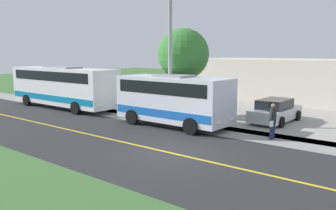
{
  "coord_description": "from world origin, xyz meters",
  "views": [
    {
      "loc": [
        11.44,
        9.17,
        4.28
      ],
      "look_at": [
        -3.5,
        -2.88,
        1.4
      ],
      "focal_mm": 37.58,
      "sensor_mm": 36.0,
      "label": 1
    }
  ],
  "objects_px": {
    "shuttle_bus_front": "(174,98)",
    "street_light_pole": "(169,46)",
    "pedestrian_with_bags": "(273,120)",
    "commercial_building": "(310,80)",
    "tree_curbside": "(183,55)",
    "parked_car_near": "(275,111)",
    "transit_bus_rear": "(63,85)"
  },
  "relations": [
    {
      "from": "transit_bus_rear",
      "to": "commercial_building",
      "type": "distance_m",
      "value": 21.56
    },
    {
      "from": "pedestrian_with_bags",
      "to": "street_light_pole",
      "type": "height_order",
      "value": "street_light_pole"
    },
    {
      "from": "parked_car_near",
      "to": "tree_curbside",
      "type": "relative_size",
      "value": 0.75
    },
    {
      "from": "shuttle_bus_front",
      "to": "tree_curbside",
      "type": "bearing_deg",
      "value": -153.88
    },
    {
      "from": "transit_bus_rear",
      "to": "shuttle_bus_front",
      "type": "bearing_deg",
      "value": 90.13
    },
    {
      "from": "shuttle_bus_front",
      "to": "parked_car_near",
      "type": "relative_size",
      "value": 1.6
    },
    {
      "from": "commercial_building",
      "to": "transit_bus_rear",
      "type": "bearing_deg",
      "value": -38.6
    },
    {
      "from": "shuttle_bus_front",
      "to": "street_light_pole",
      "type": "height_order",
      "value": "street_light_pole"
    },
    {
      "from": "commercial_building",
      "to": "parked_car_near",
      "type": "bearing_deg",
      "value": 7.81
    },
    {
      "from": "pedestrian_with_bags",
      "to": "commercial_building",
      "type": "distance_m",
      "value": 16.63
    },
    {
      "from": "transit_bus_rear",
      "to": "street_light_pole",
      "type": "bearing_deg",
      "value": 91.86
    },
    {
      "from": "transit_bus_rear",
      "to": "commercial_building",
      "type": "xyz_separation_m",
      "value": [
        -16.85,
        13.45,
        0.07
      ]
    },
    {
      "from": "transit_bus_rear",
      "to": "pedestrian_with_bags",
      "type": "bearing_deg",
      "value": 91.93
    },
    {
      "from": "pedestrian_with_bags",
      "to": "commercial_building",
      "type": "relative_size",
      "value": 0.08
    },
    {
      "from": "shuttle_bus_front",
      "to": "pedestrian_with_bags",
      "type": "distance_m",
      "value": 5.89
    },
    {
      "from": "transit_bus_rear",
      "to": "street_light_pole",
      "type": "relative_size",
      "value": 1.25
    },
    {
      "from": "shuttle_bus_front",
      "to": "tree_curbside",
      "type": "relative_size",
      "value": 1.2
    },
    {
      "from": "shuttle_bus_front",
      "to": "commercial_building",
      "type": "xyz_separation_m",
      "value": [
        -16.83,
        2.59,
        0.18
      ]
    },
    {
      "from": "parked_car_near",
      "to": "pedestrian_with_bags",
      "type": "bearing_deg",
      "value": 20.44
    },
    {
      "from": "pedestrian_with_bags",
      "to": "parked_car_near",
      "type": "height_order",
      "value": "pedestrian_with_bags"
    },
    {
      "from": "street_light_pole",
      "to": "commercial_building",
      "type": "height_order",
      "value": "street_light_pole"
    },
    {
      "from": "transit_bus_rear",
      "to": "pedestrian_with_bags",
      "type": "xyz_separation_m",
      "value": [
        -0.56,
        16.69,
        -0.79
      ]
    },
    {
      "from": "pedestrian_with_bags",
      "to": "tree_curbside",
      "type": "height_order",
      "value": "tree_curbside"
    },
    {
      "from": "commercial_building",
      "to": "pedestrian_with_bags",
      "type": "bearing_deg",
      "value": 11.23
    },
    {
      "from": "tree_curbside",
      "to": "commercial_building",
      "type": "xyz_separation_m",
      "value": [
        -14.0,
        3.98,
        -2.31
      ]
    },
    {
      "from": "commercial_building",
      "to": "tree_curbside",
      "type": "bearing_deg",
      "value": -15.86
    },
    {
      "from": "street_light_pole",
      "to": "parked_car_near",
      "type": "relative_size",
      "value": 1.91
    },
    {
      "from": "street_light_pole",
      "to": "commercial_building",
      "type": "bearing_deg",
      "value": 169.08
    },
    {
      "from": "transit_bus_rear",
      "to": "parked_car_near",
      "type": "bearing_deg",
      "value": 107.64
    },
    {
      "from": "pedestrian_with_bags",
      "to": "street_light_pole",
      "type": "distance_m",
      "value": 7.39
    },
    {
      "from": "tree_curbside",
      "to": "parked_car_near",
      "type": "bearing_deg",
      "value": 109.12
    },
    {
      "from": "transit_bus_rear",
      "to": "street_light_pole",
      "type": "xyz_separation_m",
      "value": [
        -0.33,
        10.27,
        2.87
      ]
    }
  ]
}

